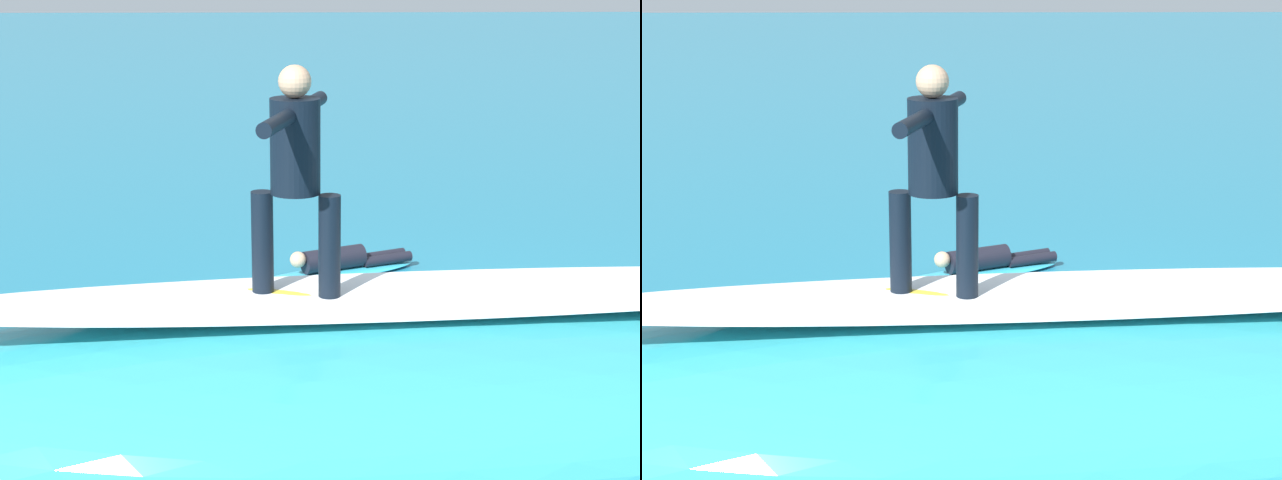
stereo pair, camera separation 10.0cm
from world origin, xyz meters
TOP-DOWN VIEW (x-y plane):
  - ground_plane at (0.00, 0.00)m, footprint 120.00×120.00m
  - wave_crest at (0.77, 2.88)m, footprint 8.95×3.73m
  - wave_foam_lip at (0.77, 2.88)m, footprint 7.49×1.65m
  - surfboard_riding at (1.67, 2.95)m, footprint 2.04×1.00m
  - surfer_riding at (1.67, 2.95)m, footprint 0.61×1.46m
  - surfboard_paddling at (1.18, -2.48)m, footprint 2.25×1.44m
  - surfer_paddling at (1.07, -2.53)m, footprint 1.55×0.89m

SIDE VIEW (x-z plane):
  - ground_plane at x=0.00m, z-range 0.00..0.00m
  - surfboard_paddling at x=1.18m, z-range 0.00..0.08m
  - surfer_paddling at x=1.07m, z-range 0.06..0.36m
  - wave_crest at x=0.77m, z-range 0.00..1.50m
  - surfboard_riding at x=1.67m, z-range 1.50..1.58m
  - wave_foam_lip at x=0.77m, z-range 1.50..1.58m
  - surfer_riding at x=1.67m, z-range 1.71..3.28m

